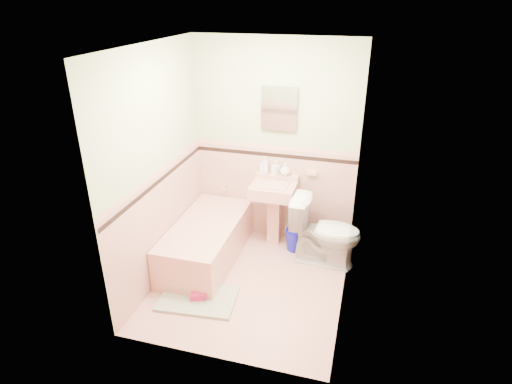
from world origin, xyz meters
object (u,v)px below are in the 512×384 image
(soap_bottle_left, at_px, (265,165))
(bucket, at_px, (296,240))
(bathtub, at_px, (207,242))
(toilet, at_px, (326,232))
(medicine_cabinet, at_px, (279,109))
(shoe, at_px, (198,296))
(soap_bottle_mid, at_px, (276,168))
(soap_bottle_right, at_px, (285,169))
(sink, at_px, (273,215))

(soap_bottle_left, bearing_deg, bucket, -25.94)
(bathtub, relative_size, toilet, 1.85)
(bathtub, xyz_separation_m, toilet, (1.36, 0.31, 0.18))
(medicine_cabinet, bearing_deg, shoe, -107.62)
(soap_bottle_left, relative_size, soap_bottle_mid, 1.22)
(bathtub, relative_size, soap_bottle_left, 6.95)
(soap_bottle_right, xyz_separation_m, toilet, (0.58, -0.40, -0.56))
(sink, xyz_separation_m, soap_bottle_mid, (-0.02, 0.18, 0.56))
(medicine_cabinet, bearing_deg, toilet, -32.25)
(soap_bottle_mid, height_order, soap_bottle_right, soap_bottle_mid)
(sink, relative_size, shoe, 5.10)
(medicine_cabinet, xyz_separation_m, toilet, (0.68, -0.43, -1.29))
(soap_bottle_mid, relative_size, soap_bottle_right, 1.12)
(shoe, bearing_deg, soap_bottle_left, 57.82)
(bathtub, height_order, soap_bottle_mid, soap_bottle_mid)
(sink, bearing_deg, soap_bottle_left, 129.71)
(soap_bottle_left, distance_m, toilet, 1.09)
(bathtub, bearing_deg, soap_bottle_left, 53.23)
(bucket, bearing_deg, soap_bottle_mid, 145.61)
(sink, xyz_separation_m, bucket, (0.30, -0.04, -0.28))
(soap_bottle_mid, bearing_deg, bathtub, -132.98)
(medicine_cabinet, distance_m, soap_bottle_left, 0.72)
(toilet, relative_size, bucket, 3.08)
(medicine_cabinet, xyz_separation_m, soap_bottle_right, (0.10, -0.03, -0.73))
(soap_bottle_mid, distance_m, shoe, 1.80)
(medicine_cabinet, height_order, bucket, medicine_cabinet)
(medicine_cabinet, relative_size, soap_bottle_left, 2.07)
(soap_bottle_left, bearing_deg, sink, -50.29)
(toilet, bearing_deg, shoe, 136.37)
(sink, relative_size, soap_bottle_right, 5.25)
(soap_bottle_left, xyz_separation_m, shoe, (-0.33, -1.48, -0.93))
(soap_bottle_left, height_order, soap_bottle_mid, soap_bottle_left)
(bathtub, height_order, toilet, toilet)
(soap_bottle_left, bearing_deg, medicine_cabinet, 11.35)
(toilet, bearing_deg, soap_bottle_mid, 63.54)
(shoe, bearing_deg, soap_bottle_right, 49.02)
(bathtub, distance_m, toilet, 1.40)
(soap_bottle_right, bearing_deg, bathtub, -137.66)
(soap_bottle_left, height_order, bucket, soap_bottle_left)
(bathtub, bearing_deg, shoe, -75.32)
(soap_bottle_mid, relative_size, bucket, 0.67)
(soap_bottle_right, bearing_deg, sink, -118.83)
(bathtub, bearing_deg, soap_bottle_right, 42.34)
(bathtub, distance_m, sink, 0.88)
(shoe, bearing_deg, soap_bottle_mid, 53.08)
(bucket, bearing_deg, shoe, -121.88)
(bathtub, xyz_separation_m, sink, (0.68, 0.53, 0.19))
(soap_bottle_mid, distance_m, soap_bottle_right, 0.12)
(medicine_cabinet, relative_size, soap_bottle_mid, 2.53)
(bathtub, xyz_separation_m, medicine_cabinet, (0.68, 0.74, 1.47))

